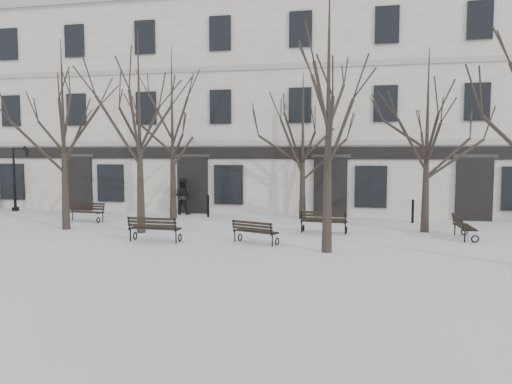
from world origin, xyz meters
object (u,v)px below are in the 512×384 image
(bench_2, at_px, (255,231))
(tree_2, at_px, (329,81))
(tree_0, at_px, (63,111))
(bench_1, at_px, (154,228))
(bench_3, at_px, (86,211))
(bench_5, at_px, (463,226))
(tree_1, at_px, (139,107))
(lamp_post, at_px, (18,173))
(bench_4, at_px, (324,221))

(bench_2, bearing_deg, tree_2, -178.91)
(tree_0, distance_m, bench_1, 6.66)
(bench_3, relative_size, bench_5, 1.01)
(tree_1, bearing_deg, tree_0, 176.78)
(tree_0, xyz_separation_m, bench_5, (15.42, 1.01, -4.31))
(bench_1, height_order, bench_3, bench_1)
(bench_3, relative_size, lamp_post, 0.50)
(bench_1, bearing_deg, tree_2, 175.84)
(bench_1, height_order, lamp_post, lamp_post)
(tree_1, distance_m, bench_5, 12.86)
(tree_1, height_order, lamp_post, tree_1)
(bench_2, xyz_separation_m, bench_4, (2.14, 2.69, 0.05))
(tree_2, xyz_separation_m, bench_4, (-0.37, 3.59, -4.83))
(bench_5, bearing_deg, bench_2, 107.99)
(tree_0, xyz_separation_m, tree_1, (3.39, -0.19, 0.09))
(tree_0, relative_size, bench_1, 4.19)
(tree_0, bearing_deg, bench_4, 6.07)
(tree_2, bearing_deg, bench_3, 157.20)
(tree_1, bearing_deg, bench_1, -53.25)
(lamp_post, bearing_deg, bench_1, -33.18)
(bench_4, bearing_deg, tree_0, 11.05)
(tree_2, bearing_deg, bench_5, 36.87)
(tree_2, bearing_deg, tree_1, 162.69)
(bench_4, bearing_deg, bench_3, -0.91)
(bench_1, distance_m, bench_5, 11.11)
(bench_2, bearing_deg, bench_4, -107.79)
(tree_0, xyz_separation_m, bench_2, (8.23, -1.58, -4.33))
(tree_0, distance_m, bench_3, 4.86)
(bench_3, height_order, lamp_post, lamp_post)
(tree_1, relative_size, bench_4, 4.26)
(tree_0, height_order, bench_1, tree_0)
(bench_4, height_order, lamp_post, lamp_post)
(tree_1, distance_m, bench_4, 8.35)
(bench_2, bearing_deg, lamp_post, -4.22)
(bench_2, relative_size, bench_3, 0.97)
(bench_4, xyz_separation_m, lamp_post, (-16.48, 4.00, 1.52))
(tree_0, bearing_deg, bench_3, 101.15)
(bench_2, height_order, bench_4, bench_4)
(tree_0, bearing_deg, bench_5, 3.76)
(bench_2, relative_size, bench_5, 0.99)
(tree_1, distance_m, bench_3, 6.31)
(bench_3, relative_size, bench_4, 0.95)
(bench_2, bearing_deg, bench_5, -139.33)
(lamp_post, bearing_deg, bench_4, -13.66)
(tree_2, relative_size, bench_1, 4.67)
(tree_2, bearing_deg, lamp_post, 155.75)
(bench_3, bearing_deg, tree_1, -27.53)
(bench_3, bearing_deg, tree_0, -74.19)
(bench_3, distance_m, bench_5, 15.90)
(tree_0, bearing_deg, tree_2, -13.01)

